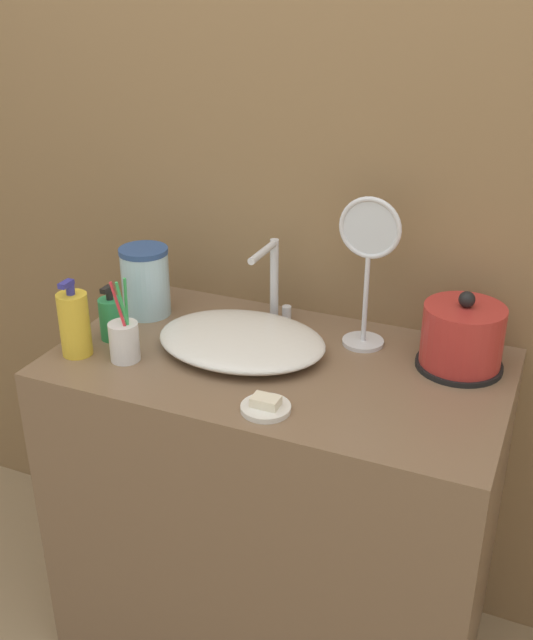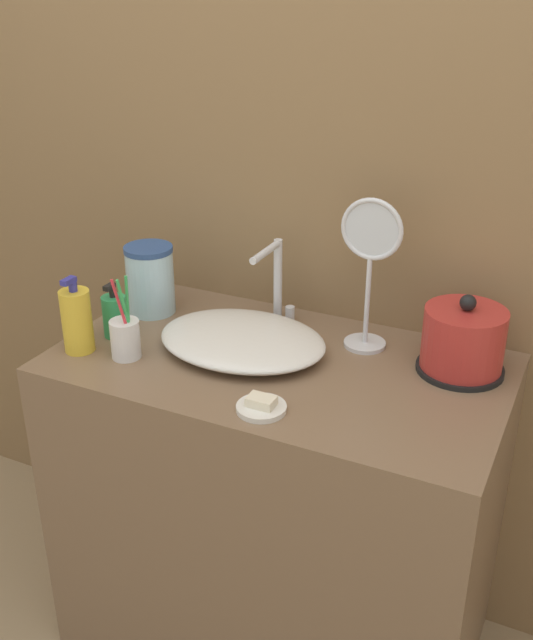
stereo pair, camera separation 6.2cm
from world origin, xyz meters
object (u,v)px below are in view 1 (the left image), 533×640
toothbrush_cup (124,340)px  water_pitcher (146,281)px  faucet (273,277)px  vanity_mirror (368,260)px  shampoo_bottle (112,318)px  electric_kettle (462,340)px  lotion_bottle (74,324)px

toothbrush_cup → water_pitcher: (-0.09, 0.24, 0.04)m
faucet → vanity_mirror: vanity_mirror is taller
shampoo_bottle → electric_kettle: bearing=13.2°
electric_kettle → vanity_mirror: size_ratio=0.54×
vanity_mirror → water_pitcher: (-0.57, -0.06, -0.13)m
faucet → water_pitcher: faucet is taller
water_pitcher → vanity_mirror: bearing=5.5°
shampoo_bottle → lotion_bottle: bearing=-106.8°
faucet → shampoo_bottle: (-0.32, -0.24, -0.07)m
electric_kettle → water_pitcher: size_ratio=1.08×
toothbrush_cup → vanity_mirror: 0.59m
lotion_bottle → shampoo_bottle: bearing=73.2°
lotion_bottle → shampoo_bottle: (0.03, 0.10, -0.02)m
faucet → shampoo_bottle: 0.41m
vanity_mirror → electric_kettle: bearing=-6.2°
shampoo_bottle → vanity_mirror: (0.57, 0.21, 0.16)m
toothbrush_cup → lotion_bottle: bearing=-170.6°
electric_kettle → toothbrush_cup: size_ratio=0.97×
toothbrush_cup → shampoo_bottle: (-0.09, 0.08, 0.00)m
shampoo_bottle → faucet: bearing=37.2°
electric_kettle → lotion_bottle: 0.89m
electric_kettle → vanity_mirror: vanity_mirror is taller
toothbrush_cup → lotion_bottle: toothbrush_cup is taller
faucet → vanity_mirror: size_ratio=0.59×
electric_kettle → vanity_mirror: bearing=173.8°
faucet → lotion_bottle: bearing=-135.6°
faucet → electric_kettle: bearing=-6.6°
lotion_bottle → water_pitcher: lotion_bottle is taller
electric_kettle → water_pitcher: electric_kettle is taller
water_pitcher → faucet: bearing=14.9°
water_pitcher → shampoo_bottle: bearing=-90.2°
vanity_mirror → shampoo_bottle: bearing=-159.5°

